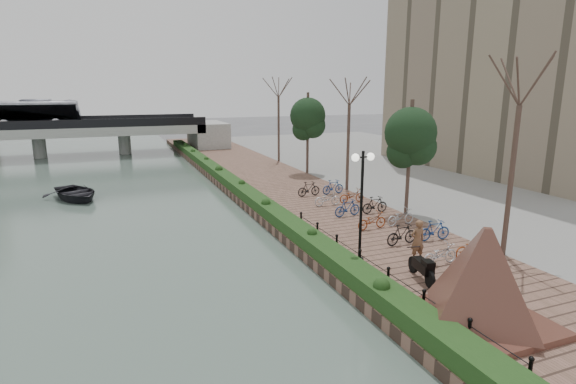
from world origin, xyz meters
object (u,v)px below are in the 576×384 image
granite_monument (483,276)px  boat (75,193)px  pedestrian (417,240)px  motorcycle (422,266)px  lamppost (362,182)px

granite_monument → boat: granite_monument is taller
granite_monument → pedestrian: size_ratio=2.66×
motorcycle → boat: motorcycle is taller
lamppost → pedestrian: size_ratio=2.61×
motorcycle → boat: bearing=134.2°
lamppost → boat: (-11.92, 18.26, -3.34)m
lamppost → motorcycle: bearing=-66.8°
boat → motorcycle: bearing=-81.1°
granite_monument → motorcycle: size_ratio=2.70×
boat → lamppost: bearing=-80.0°
pedestrian → boat: 23.84m
lamppost → pedestrian: lamppost is taller
granite_monument → motorcycle: granite_monument is taller
motorcycle → boat: size_ratio=0.36×
pedestrian → boat: pedestrian is taller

